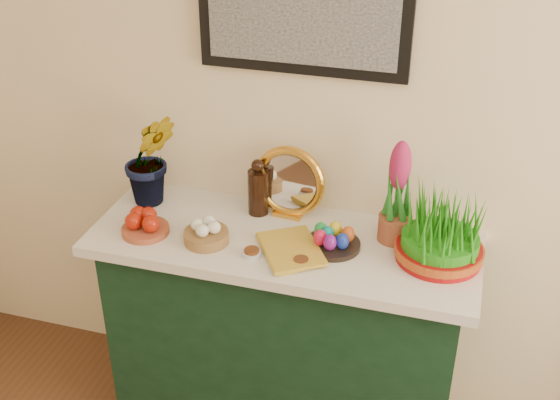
# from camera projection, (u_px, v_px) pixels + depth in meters

# --- Properties ---
(sideboard) EXTENTS (1.30, 0.45, 0.85)m
(sideboard) POSITION_uv_depth(u_px,v_px,m) (284.00, 336.00, 2.76)
(sideboard) COLOR #12321D
(sideboard) RESTS_ON ground
(tablecloth) EXTENTS (1.40, 0.55, 0.04)m
(tablecloth) POSITION_uv_depth(u_px,v_px,m) (284.00, 241.00, 2.54)
(tablecloth) COLOR white
(tablecloth) RESTS_ON sideboard
(hyacinth_green) EXTENTS (0.32, 0.30, 0.49)m
(hyacinth_green) POSITION_uv_depth(u_px,v_px,m) (149.00, 144.00, 2.63)
(hyacinth_green) COLOR #237622
(hyacinth_green) RESTS_ON tablecloth
(apple_bowl) EXTENTS (0.18, 0.18, 0.09)m
(apple_bowl) POSITION_uv_depth(u_px,v_px,m) (145.00, 224.00, 2.53)
(apple_bowl) COLOR #A54A2D
(apple_bowl) RESTS_ON tablecloth
(garlic_basket) EXTENTS (0.21, 0.21, 0.09)m
(garlic_basket) POSITION_uv_depth(u_px,v_px,m) (206.00, 233.00, 2.48)
(garlic_basket) COLOR olive
(garlic_basket) RESTS_ON tablecloth
(vinegar_cruet) EXTENTS (0.08, 0.08, 0.22)m
(vinegar_cruet) POSITION_uv_depth(u_px,v_px,m) (258.00, 190.00, 2.63)
(vinegar_cruet) COLOR black
(vinegar_cruet) RESTS_ON tablecloth
(mirror) EXTENTS (0.28, 0.09, 0.28)m
(mirror) POSITION_uv_depth(u_px,v_px,m) (289.00, 183.00, 2.60)
(mirror) COLOR gold
(mirror) RESTS_ON tablecloth
(book) EXTENTS (0.28, 0.30, 0.03)m
(book) POSITION_uv_depth(u_px,v_px,m) (264.00, 253.00, 2.41)
(book) COLOR gold
(book) RESTS_ON tablecloth
(spice_dish_left) EXTENTS (0.06, 0.06, 0.03)m
(spice_dish_left) POSITION_uv_depth(u_px,v_px,m) (252.00, 253.00, 2.42)
(spice_dish_left) COLOR silver
(spice_dish_left) RESTS_ON tablecloth
(spice_dish_right) EXTENTS (0.06, 0.06, 0.03)m
(spice_dish_right) POSITION_uv_depth(u_px,v_px,m) (301.00, 262.00, 2.37)
(spice_dish_right) COLOR silver
(spice_dish_right) RESTS_ON tablecloth
(egg_plate) EXTENTS (0.25, 0.25, 0.08)m
(egg_plate) POSITION_uv_depth(u_px,v_px,m) (332.00, 240.00, 2.45)
(egg_plate) COLOR black
(egg_plate) RESTS_ON tablecloth
(hyacinth_pink) EXTENTS (0.12, 0.12, 0.39)m
(hyacinth_pink) POSITION_uv_depth(u_px,v_px,m) (397.00, 197.00, 2.43)
(hyacinth_pink) COLOR brown
(hyacinth_pink) RESTS_ON tablecloth
(wheatgrass_sabzeh) EXTENTS (0.30, 0.30, 0.25)m
(wheatgrass_sabzeh) POSITION_uv_depth(u_px,v_px,m) (441.00, 232.00, 2.35)
(wheatgrass_sabzeh) COLOR #9B0C0D
(wheatgrass_sabzeh) RESTS_ON tablecloth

